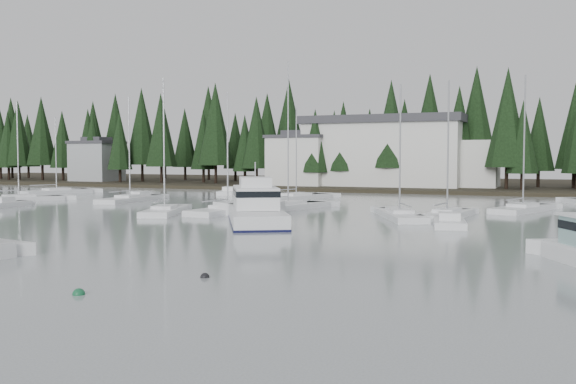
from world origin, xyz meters
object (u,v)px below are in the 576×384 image
at_px(house_west, 299,159).
at_px(sailboat_1, 399,217).
at_px(sailboat_13, 228,212).
at_px(runabout_3, 229,193).
at_px(sailboat_2, 523,211).
at_px(sailboat_4, 296,199).
at_px(runabout_4, 140,199).
at_px(sailboat_7, 57,193).
at_px(sailboat_9, 165,213).
at_px(house_far_west, 97,160).
at_px(sailboat_6, 19,201).
at_px(sailboat_11, 288,208).
at_px(sailboat_10, 130,201).
at_px(sailboat_12, 447,217).
at_px(runabout_1, 449,225).
at_px(harbor_inn, 397,152).
at_px(runabout_0, 3,206).
at_px(cabin_cruiser_center, 256,212).

height_order(house_west, sailboat_1, sailboat_1).
height_order(sailboat_13, runabout_3, sailboat_13).
relative_size(sailboat_2, sailboat_4, 1.14).
height_order(sailboat_1, runabout_4, sailboat_1).
height_order(sailboat_7, sailboat_9, sailboat_9).
height_order(house_far_west, sailboat_6, sailboat_6).
distance_m(sailboat_9, sailboat_13, 5.62).
distance_m(sailboat_7, sailboat_11, 41.18).
xyz_separation_m(sailboat_2, sailboat_11, (-21.11, -5.89, 0.01)).
bearing_deg(sailboat_10, sailboat_12, -104.85).
bearing_deg(house_far_west, sailboat_4, -27.56).
height_order(house_west, sailboat_7, sailboat_7).
relative_size(house_west, sailboat_6, 0.81).
bearing_deg(sailboat_2, runabout_1, -176.25).
distance_m(house_far_west, sailboat_11, 69.31).
distance_m(harbor_inn, sailboat_7, 50.60).
bearing_deg(house_far_west, sailboat_6, -60.67).
bearing_deg(sailboat_10, runabout_0, 144.83).
relative_size(sailboat_2, sailboat_11, 0.89).
xyz_separation_m(sailboat_1, sailboat_12, (3.61, 1.71, 0.01)).
bearing_deg(runabout_3, runabout_4, 148.69).
xyz_separation_m(sailboat_4, runabout_1, (21.43, -22.95, 0.08)).
bearing_deg(sailboat_2, sailboat_7, 103.77).
xyz_separation_m(cabin_cruiser_center, sailboat_7, (-42.20, 24.31, -0.76)).
bearing_deg(runabout_3, runabout_0, 144.09).
bearing_deg(harbor_inn, sailboat_1, -76.38).
distance_m(sailboat_2, runabout_4, 42.08).
bearing_deg(runabout_1, sailboat_10, 60.17).
bearing_deg(sailboat_11, sailboat_13, 166.12).
xyz_separation_m(sailboat_2, sailboat_10, (-41.93, -2.93, -0.01)).
xyz_separation_m(harbor_inn, sailboat_6, (-33.36, -43.50, -5.72)).
relative_size(sailboat_1, runabout_4, 1.70).
bearing_deg(cabin_cruiser_center, sailboat_11, -17.99).
height_order(sailboat_2, runabout_0, sailboat_2).
xyz_separation_m(harbor_inn, sailboat_10, (-21.62, -38.65, -5.72)).
xyz_separation_m(sailboat_10, sailboat_13, (17.43, -8.95, -0.01)).
bearing_deg(sailboat_9, sailboat_12, -95.14).
bearing_deg(sailboat_10, runabout_3, -19.23).
bearing_deg(sailboat_13, cabin_cruiser_center, -132.48).
height_order(sailboat_12, runabout_4, sailboat_12).
xyz_separation_m(house_far_west, sailboat_6, (23.68, -42.16, -4.35)).
xyz_separation_m(sailboat_11, runabout_1, (16.84, -9.64, 0.06)).
relative_size(house_far_west, sailboat_12, 0.71).
bearing_deg(sailboat_6, sailboat_2, -53.36).
height_order(sailboat_1, sailboat_9, sailboat_9).
bearing_deg(sailboat_10, runabout_4, -1.86).
height_order(sailboat_10, runabout_0, sailboat_10).
distance_m(sailboat_4, sailboat_9, 22.66).
bearing_deg(house_west, runabout_4, -101.45).
relative_size(cabin_cruiser_center, sailboat_13, 1.13).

